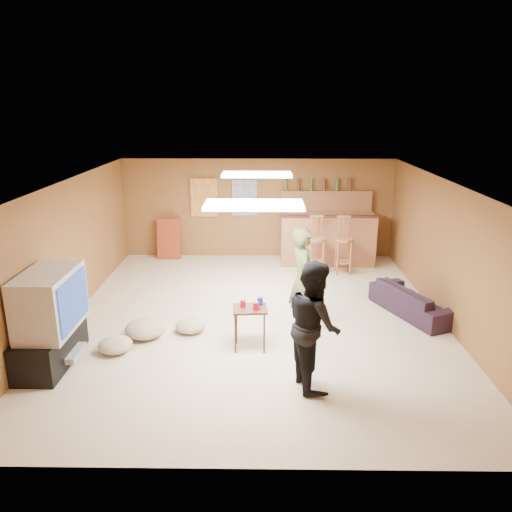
{
  "coord_description": "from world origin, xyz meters",
  "views": [
    {
      "loc": [
        0.11,
        -7.46,
        3.35
      ],
      "look_at": [
        0.0,
        0.2,
        1.0
      ],
      "focal_mm": 35.0,
      "sensor_mm": 36.0,
      "label": 1
    }
  ],
  "objects_px": {
    "person_black": "(314,324)",
    "sofa": "(413,300)",
    "bar_counter": "(327,239)",
    "tv_body": "(50,301)",
    "tray_table": "(250,328)",
    "person_olive": "(303,281)"
  },
  "relations": [
    {
      "from": "person_black",
      "to": "sofa",
      "type": "xyz_separation_m",
      "value": [
        1.87,
        2.18,
        -0.56
      ]
    },
    {
      "from": "person_black",
      "to": "sofa",
      "type": "relative_size",
      "value": 0.99
    },
    {
      "from": "person_olive",
      "to": "person_black",
      "type": "bearing_deg",
      "value": 173.11
    },
    {
      "from": "person_black",
      "to": "tray_table",
      "type": "height_order",
      "value": "person_black"
    },
    {
      "from": "person_olive",
      "to": "tray_table",
      "type": "height_order",
      "value": "person_olive"
    },
    {
      "from": "tv_body",
      "to": "person_black",
      "type": "xyz_separation_m",
      "value": [
        3.38,
        -0.46,
        -0.1
      ]
    },
    {
      "from": "tv_body",
      "to": "tray_table",
      "type": "height_order",
      "value": "tv_body"
    },
    {
      "from": "sofa",
      "to": "tray_table",
      "type": "relative_size",
      "value": 2.62
    },
    {
      "from": "person_black",
      "to": "tray_table",
      "type": "bearing_deg",
      "value": 27.36
    },
    {
      "from": "bar_counter",
      "to": "person_olive",
      "type": "bearing_deg",
      "value": -103.02
    },
    {
      "from": "tv_body",
      "to": "tray_table",
      "type": "relative_size",
      "value": 1.77
    },
    {
      "from": "tray_table",
      "to": "person_olive",
      "type": "bearing_deg",
      "value": 36.09
    },
    {
      "from": "person_black",
      "to": "bar_counter",
      "type": "bearing_deg",
      "value": -22.26
    },
    {
      "from": "tv_body",
      "to": "person_black",
      "type": "relative_size",
      "value": 0.69
    },
    {
      "from": "person_olive",
      "to": "sofa",
      "type": "distance_m",
      "value": 2.1
    },
    {
      "from": "bar_counter",
      "to": "sofa",
      "type": "xyz_separation_m",
      "value": [
        1.1,
        -2.73,
        -0.31
      ]
    },
    {
      "from": "person_olive",
      "to": "person_black",
      "type": "height_order",
      "value": "person_olive"
    },
    {
      "from": "tv_body",
      "to": "bar_counter",
      "type": "bearing_deg",
      "value": 47.0
    },
    {
      "from": "person_black",
      "to": "person_olive",
      "type": "bearing_deg",
      "value": -12.65
    },
    {
      "from": "bar_counter",
      "to": "sofa",
      "type": "height_order",
      "value": "bar_counter"
    },
    {
      "from": "tv_body",
      "to": "sofa",
      "type": "height_order",
      "value": "tv_body"
    },
    {
      "from": "tv_body",
      "to": "person_olive",
      "type": "xyz_separation_m",
      "value": [
        3.36,
        1.03,
        -0.08
      ]
    }
  ]
}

